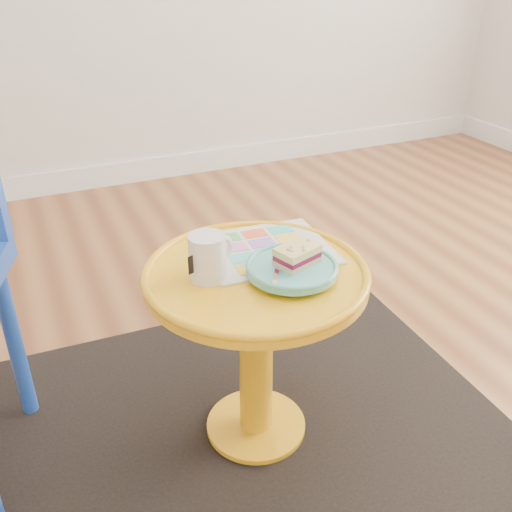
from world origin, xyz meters
name	(u,v)px	position (x,y,z in m)	size (l,w,h in m)	color
floor	(403,396)	(0.00, 0.00, 0.00)	(4.00, 4.00, 0.00)	brown
room_walls	(9,287)	(-0.99, 0.99, 0.06)	(4.00, 4.00, 4.00)	silver
rug	(256,427)	(-0.44, 0.06, 0.00)	(1.30, 1.10, 0.01)	black
side_table	(256,321)	(-0.44, 0.06, 0.35)	(0.51, 0.51, 0.49)	#EAA213
newspaper	(266,249)	(-0.37, 0.14, 0.49)	(0.30, 0.26, 0.01)	silver
mug	(208,256)	(-0.55, 0.08, 0.54)	(0.11, 0.08, 0.11)	silver
plate	(292,269)	(-0.38, 0.01, 0.51)	(0.20, 0.20, 0.02)	#51ACA7
cake_slice	(297,255)	(-0.36, 0.01, 0.54)	(0.11, 0.09, 0.04)	#D3BC8C
fork	(278,267)	(-0.41, 0.01, 0.52)	(0.09, 0.13, 0.00)	silver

